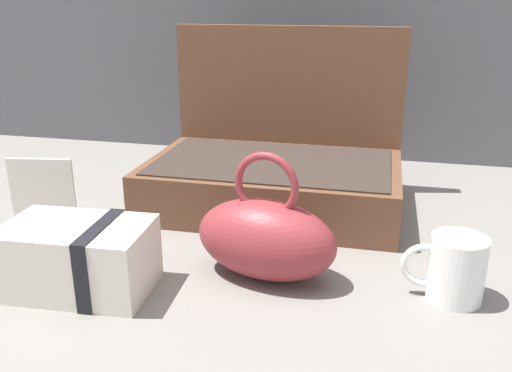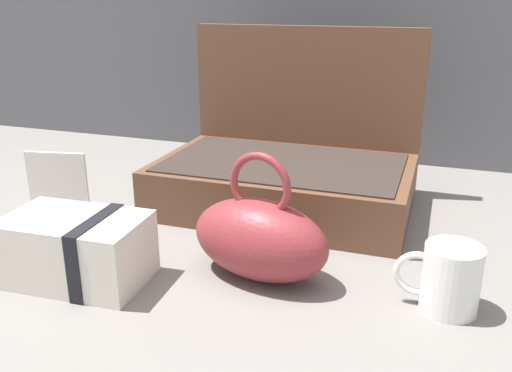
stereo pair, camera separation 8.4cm
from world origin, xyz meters
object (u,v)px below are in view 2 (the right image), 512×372
Objects in this scene: cream_toiletry_bag at (79,249)px; info_card_left at (57,185)px; open_suitcase at (288,167)px; coffee_mug at (449,278)px; teal_pouch_handbag at (260,238)px.

info_card_left is at bearing 134.34° from cream_toiletry_bag.
open_suitcase is 0.43m from info_card_left.
cream_toiletry_bag reaches higher than coffee_mug.
open_suitcase is at bearing 63.74° from cream_toiletry_bag.
open_suitcase is 0.44m from cream_toiletry_bag.
coffee_mug is 0.89× the size of info_card_left.
open_suitcase is 3.82× the size of info_card_left.
cream_toiletry_bag is 1.84× the size of coffee_mug.
teal_pouch_handbag is 0.43m from info_card_left.
coffee_mug is at bearing 10.28° from cream_toiletry_bag.
teal_pouch_handbag is at bearing -81.53° from open_suitcase.
open_suitcase is 2.32× the size of cream_toiletry_bag.
coffee_mug is 0.68m from info_card_left.
teal_pouch_handbag reaches higher than info_card_left.
coffee_mug is at bearing -0.86° from teal_pouch_handbag.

